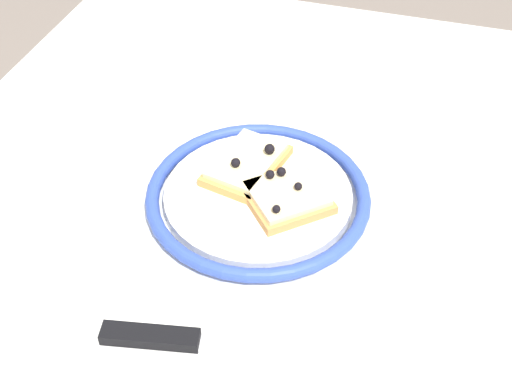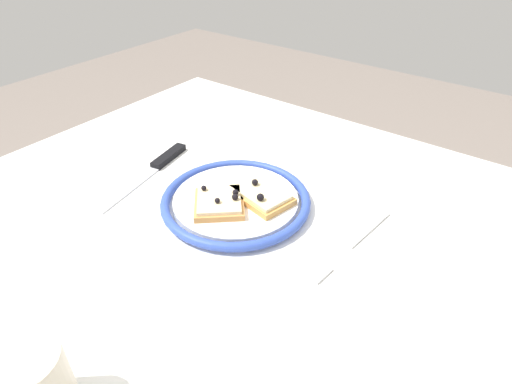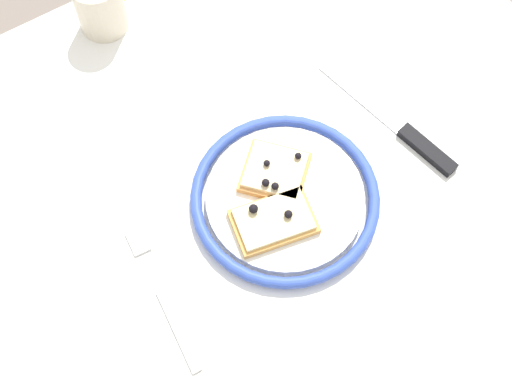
# 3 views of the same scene
# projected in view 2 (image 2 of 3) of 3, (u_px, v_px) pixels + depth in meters

# --- Properties ---
(dining_table) EXTENTS (0.94, 0.85, 0.76)m
(dining_table) POSITION_uv_depth(u_px,v_px,m) (230.00, 262.00, 0.77)
(dining_table) COLOR white
(dining_table) RESTS_ON ground_plane
(plate) EXTENTS (0.25, 0.25, 0.02)m
(plate) POSITION_uv_depth(u_px,v_px,m) (237.00, 201.00, 0.71)
(plate) COLOR white
(plate) RESTS_ON dining_table
(pizza_slice_near) EXTENTS (0.11, 0.11, 0.03)m
(pizza_slice_near) POSITION_uv_depth(u_px,v_px,m) (219.00, 202.00, 0.69)
(pizza_slice_near) COLOR tan
(pizza_slice_near) RESTS_ON plate
(pizza_slice_far) EXTENTS (0.11, 0.09, 0.03)m
(pizza_slice_far) POSITION_uv_depth(u_px,v_px,m) (260.00, 194.00, 0.70)
(pizza_slice_far) COLOR tan
(pizza_slice_far) RESTS_ON plate
(knife) EXTENTS (0.06, 0.24, 0.01)m
(knife) POSITION_uv_depth(u_px,v_px,m) (159.00, 164.00, 0.82)
(knife) COLOR silver
(knife) RESTS_ON dining_table
(fork) EXTENTS (0.04, 0.20, 0.00)m
(fork) POSITION_uv_depth(u_px,v_px,m) (351.00, 244.00, 0.64)
(fork) COLOR silver
(fork) RESTS_ON dining_table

